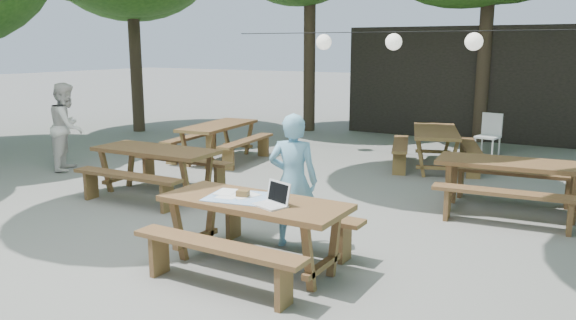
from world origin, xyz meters
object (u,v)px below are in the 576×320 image
(main_picnic_table, at_px, (254,233))
(plastic_chair, at_px, (488,143))
(woman, at_px, (293,181))
(second_person, at_px, (67,127))
(picnic_table_nw, at_px, (156,171))

(main_picnic_table, xyz_separation_m, plastic_chair, (0.85, 7.75, -0.13))
(woman, height_order, second_person, second_person)
(main_picnic_table, xyz_separation_m, woman, (0.02, 0.79, 0.40))
(second_person, bearing_deg, plastic_chair, -83.96)
(main_picnic_table, height_order, plastic_chair, plastic_chair)
(main_picnic_table, distance_m, plastic_chair, 7.80)
(woman, bearing_deg, plastic_chair, -114.71)
(picnic_table_nw, xyz_separation_m, second_person, (-2.76, 0.56, 0.44))
(picnic_table_nw, xyz_separation_m, woman, (3.01, -0.90, 0.40))
(woman, height_order, plastic_chair, woman)
(main_picnic_table, height_order, woman, woman)
(plastic_chair, bearing_deg, woman, -86.51)
(plastic_chair, bearing_deg, second_person, -129.90)
(picnic_table_nw, height_order, woman, woman)
(main_picnic_table, distance_m, woman, 0.88)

